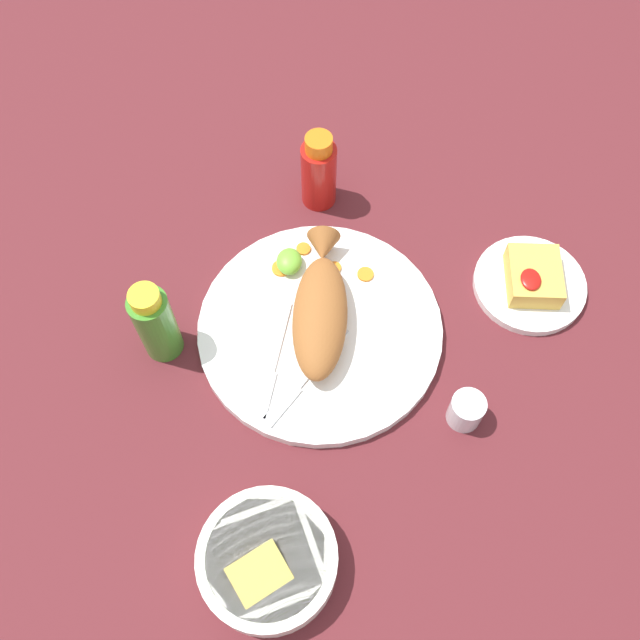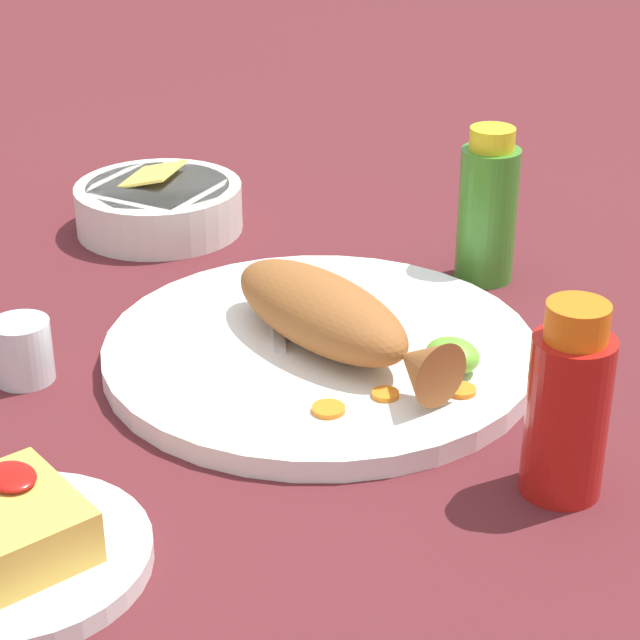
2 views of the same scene
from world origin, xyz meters
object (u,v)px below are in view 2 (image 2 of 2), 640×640
object	(u,v)px
main_plate	(320,351)
fork_near	(276,296)
hot_sauce_bottle_red	(568,407)
guacamole_bowl	(159,204)
fried_fish	(330,316)
hot_sauce_bottle_green	(487,209)
salt_cup	(23,354)
side_plate_fries	(16,558)
fork_far	(328,292)

from	to	relation	value
main_plate	fork_near	size ratio (longest dim) A/B	2.28
hot_sauce_bottle_red	guacamole_bowl	size ratio (longest dim) A/B	0.81
main_plate	fried_fish	xyz separation A→B (m)	(-0.01, 0.00, 0.04)
hot_sauce_bottle_green	fried_fish	bearing A→B (deg)	100.97
fork_near	salt_cup	world-z (taller)	salt_cup
main_plate	hot_sauce_bottle_green	distance (m)	0.24
hot_sauce_bottle_green	guacamole_bowl	world-z (taller)	hot_sauce_bottle_green
fried_fish	guacamole_bowl	bearing A→B (deg)	-7.58
fried_fish	salt_cup	world-z (taller)	fried_fish
fried_fish	side_plate_fries	xyz separation A→B (m)	(-0.08, 0.32, -0.04)
hot_sauce_bottle_green	salt_cup	size ratio (longest dim) A/B	2.89
salt_cup	guacamole_bowl	distance (m)	0.33
main_plate	salt_cup	world-z (taller)	salt_cup
fork_far	hot_sauce_bottle_green	bearing A→B (deg)	-93.52
hot_sauce_bottle_red	side_plate_fries	world-z (taller)	hot_sauce_bottle_red
hot_sauce_bottle_red	hot_sauce_bottle_green	distance (m)	0.35
fried_fish	guacamole_bowl	world-z (taller)	fried_fish
guacamole_bowl	fork_far	bearing A→B (deg)	-177.32
fried_fish	fork_near	distance (m)	0.11
hot_sauce_bottle_red	hot_sauce_bottle_green	world-z (taller)	hot_sauce_bottle_green
hot_sauce_bottle_red	salt_cup	distance (m)	0.44
main_plate	hot_sauce_bottle_red	distance (m)	0.26
fork_near	fork_far	bearing A→B (deg)	-82.54
hot_sauce_bottle_green	side_plate_fries	distance (m)	0.56
guacamole_bowl	hot_sauce_bottle_green	bearing A→B (deg)	-149.96
main_plate	fork_near	world-z (taller)	fork_near
salt_cup	side_plate_fries	distance (m)	0.25
hot_sauce_bottle_red	side_plate_fries	xyz separation A→B (m)	(0.16, 0.33, -0.06)
fried_fish	hot_sauce_bottle_red	bearing A→B (deg)	-176.14
side_plate_fries	guacamole_bowl	world-z (taller)	guacamole_bowl
main_plate	hot_sauce_bottle_green	xyz separation A→B (m)	(0.03, -0.23, 0.06)
fork_near	main_plate	bearing A→B (deg)	-158.73
fork_far	salt_cup	bearing A→B (deg)	87.13
hot_sauce_bottle_green	guacamole_bowl	size ratio (longest dim) A/B	0.86
hot_sauce_bottle_red	hot_sauce_bottle_green	size ratio (longest dim) A/B	0.95
fried_fish	fork_far	bearing A→B (deg)	-37.62
salt_cup	guacamole_bowl	size ratio (longest dim) A/B	0.30
hot_sauce_bottle_red	guacamole_bowl	bearing A→B (deg)	-4.07
fried_fish	guacamole_bowl	distance (m)	0.35
fork_near	side_plate_fries	world-z (taller)	fork_near
salt_cup	main_plate	bearing A→B (deg)	-121.65
main_plate	hot_sauce_bottle_red	size ratio (longest dim) A/B	2.54
salt_cup	side_plate_fries	world-z (taller)	salt_cup
fork_near	hot_sauce_bottle_red	distance (m)	0.34
hot_sauce_bottle_red	salt_cup	bearing A→B (deg)	29.98
fried_fish	salt_cup	distance (m)	0.25
side_plate_fries	hot_sauce_bottle_red	bearing A→B (deg)	-115.73
salt_cup	hot_sauce_bottle_green	bearing A→B (deg)	-102.50
fork_far	side_plate_fries	world-z (taller)	fork_far
fork_near	salt_cup	bearing A→B (deg)	116.35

